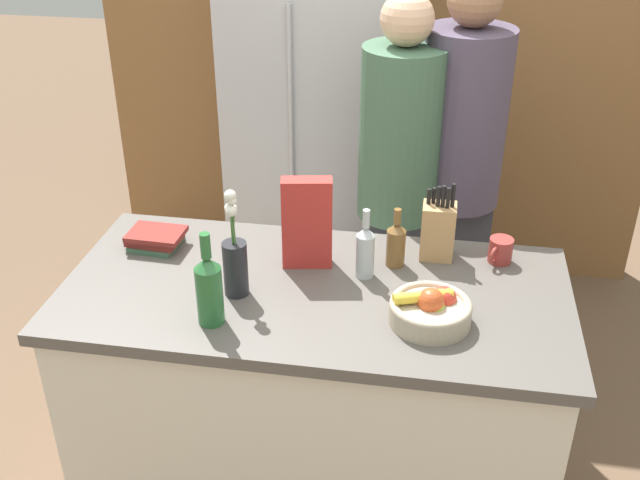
{
  "coord_description": "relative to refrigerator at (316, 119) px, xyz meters",
  "views": [
    {
      "loc": [
        0.34,
        -1.95,
        2.19
      ],
      "look_at": [
        0.0,
        0.1,
        1.02
      ],
      "focal_mm": 42.0,
      "sensor_mm": 36.0,
      "label": 1
    }
  ],
  "objects": [
    {
      "name": "kitchen_island",
      "position": [
        0.24,
        -1.42,
        -0.48
      ],
      "size": [
        1.6,
        0.77,
        0.9
      ],
      "color": "silver",
      "rests_on": "ground_plane"
    },
    {
      "name": "back_wall_wood",
      "position": [
        0.24,
        0.36,
        0.37
      ],
      "size": [
        2.8,
        0.12,
        2.6
      ],
      "color": "olive",
      "rests_on": "ground_plane"
    },
    {
      "name": "refrigerator",
      "position": [
        0.0,
        0.0,
        0.0
      ],
      "size": [
        0.79,
        0.62,
        1.86
      ],
      "color": "#B7B7BC",
      "rests_on": "ground_plane"
    },
    {
      "name": "fruit_bowl",
      "position": [
        0.61,
        -1.54,
        0.02
      ],
      "size": [
        0.24,
        0.24,
        0.11
      ],
      "color": "tan",
      "rests_on": "kitchen_island"
    },
    {
      "name": "knife_block",
      "position": [
        0.61,
        -1.16,
        0.07
      ],
      "size": [
        0.11,
        0.09,
        0.27
      ],
      "color": "tan",
      "rests_on": "kitchen_island"
    },
    {
      "name": "flower_vase",
      "position": [
        0.01,
        -1.49,
        0.09
      ],
      "size": [
        0.08,
        0.08,
        0.35
      ],
      "color": "#232328",
      "rests_on": "kitchen_island"
    },
    {
      "name": "cereal_box",
      "position": [
        0.19,
        -1.29,
        0.13
      ],
      "size": [
        0.17,
        0.09,
        0.31
      ],
      "color": "red",
      "rests_on": "kitchen_island"
    },
    {
      "name": "coffee_mug",
      "position": [
        0.82,
        -1.16,
        0.01
      ],
      "size": [
        0.08,
        0.11,
        0.08
      ],
      "color": "#99332D",
      "rests_on": "kitchen_island"
    },
    {
      "name": "book_stack",
      "position": [
        -0.34,
        -1.26,
        0.0
      ],
      "size": [
        0.2,
        0.16,
        0.06
      ],
      "color": "#3D6047",
      "rests_on": "kitchen_island"
    },
    {
      "name": "bottle_oil",
      "position": [
        0.39,
        -1.32,
        0.06
      ],
      "size": [
        0.06,
        0.06,
        0.24
      ],
      "color": "#B2BCC1",
      "rests_on": "kitchen_island"
    },
    {
      "name": "bottle_vinegar",
      "position": [
        0.48,
        -1.24,
        0.05
      ],
      "size": [
        0.06,
        0.06,
        0.21
      ],
      "color": "brown",
      "rests_on": "kitchen_island"
    },
    {
      "name": "bottle_wine",
      "position": [
        -0.03,
        -1.65,
        0.09
      ],
      "size": [
        0.08,
        0.08,
        0.29
      ],
      "color": "#286633",
      "rests_on": "kitchen_island"
    },
    {
      "name": "person_at_sink",
      "position": [
        0.44,
        -0.68,
        0.02
      ],
      "size": [
        0.32,
        0.32,
        1.67
      ],
      "rotation": [
        0.0,
        0.0,
        0.01
      ],
      "color": "#383842",
      "rests_on": "ground_plane"
    },
    {
      "name": "person_in_blue",
      "position": [
        0.68,
        -0.57,
        0.05
      ],
      "size": [
        0.34,
        0.34,
        1.73
      ],
      "rotation": [
        0.0,
        0.0,
        0.42
      ],
      "color": "#383842",
      "rests_on": "ground_plane"
    }
  ]
}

